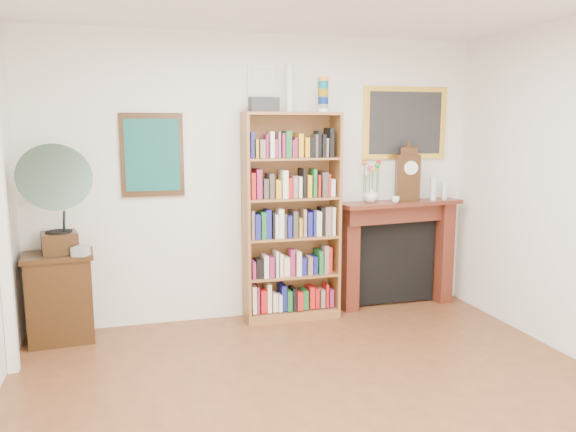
{
  "coord_description": "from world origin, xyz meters",
  "views": [
    {
      "loc": [
        -1.24,
        -2.94,
        1.92
      ],
      "look_at": [
        0.03,
        1.6,
        1.16
      ],
      "focal_mm": 35.0,
      "sensor_mm": 36.0,
      "label": 1
    }
  ],
  "objects_px": {
    "bookshelf": "(291,205)",
    "side_cabinet": "(60,297)",
    "gramophone": "(54,193)",
    "bottle_right": "(445,190)",
    "flower_vase": "(371,195)",
    "cd_stack": "(81,251)",
    "mantel_clock": "(408,175)",
    "bottle_left": "(433,189)",
    "teacup": "(395,200)",
    "fireplace": "(397,244)"
  },
  "relations": [
    {
      "from": "flower_vase",
      "to": "teacup",
      "type": "relative_size",
      "value": 1.87
    },
    {
      "from": "bookshelf",
      "to": "mantel_clock",
      "type": "xyz_separation_m",
      "value": [
        1.28,
        0.06,
        0.26
      ]
    },
    {
      "from": "flower_vase",
      "to": "bottle_right",
      "type": "bearing_deg",
      "value": -0.23
    },
    {
      "from": "gramophone",
      "to": "teacup",
      "type": "bearing_deg",
      "value": -9.47
    },
    {
      "from": "bookshelf",
      "to": "bottle_right",
      "type": "relative_size",
      "value": 11.8
    },
    {
      "from": "gramophone",
      "to": "mantel_clock",
      "type": "xyz_separation_m",
      "value": [
        3.43,
        0.22,
        0.06
      ]
    },
    {
      "from": "side_cabinet",
      "to": "gramophone",
      "type": "distance_m",
      "value": 0.96
    },
    {
      "from": "bookshelf",
      "to": "mantel_clock",
      "type": "relative_size",
      "value": 4.22
    },
    {
      "from": "teacup",
      "to": "bottle_right",
      "type": "xyz_separation_m",
      "value": [
        0.63,
        0.12,
        0.07
      ]
    },
    {
      "from": "bottle_right",
      "to": "cd_stack",
      "type": "bearing_deg",
      "value": -176.06
    },
    {
      "from": "bottle_left",
      "to": "bottle_right",
      "type": "height_order",
      "value": "bottle_left"
    },
    {
      "from": "teacup",
      "to": "side_cabinet",
      "type": "bearing_deg",
      "value": 179.76
    },
    {
      "from": "mantel_clock",
      "to": "flower_vase",
      "type": "xyz_separation_m",
      "value": [
        -0.41,
        0.0,
        -0.19
      ]
    },
    {
      "from": "gramophone",
      "to": "teacup",
      "type": "height_order",
      "value": "gramophone"
    },
    {
      "from": "cd_stack",
      "to": "bottle_left",
      "type": "distance_m",
      "value": 3.56
    },
    {
      "from": "bookshelf",
      "to": "fireplace",
      "type": "bearing_deg",
      "value": 4.43
    },
    {
      "from": "cd_stack",
      "to": "teacup",
      "type": "relative_size",
      "value": 1.44
    },
    {
      "from": "fireplace",
      "to": "bookshelf",
      "type": "bearing_deg",
      "value": 178.4
    },
    {
      "from": "gramophone",
      "to": "flower_vase",
      "type": "relative_size",
      "value": 6.23
    },
    {
      "from": "cd_stack",
      "to": "bottle_right",
      "type": "height_order",
      "value": "bottle_right"
    },
    {
      "from": "cd_stack",
      "to": "mantel_clock",
      "type": "xyz_separation_m",
      "value": [
        3.24,
        0.25,
        0.56
      ]
    },
    {
      "from": "bookshelf",
      "to": "side_cabinet",
      "type": "bearing_deg",
      "value": -178.62
    },
    {
      "from": "bottle_left",
      "to": "bottle_right",
      "type": "distance_m",
      "value": 0.16
    },
    {
      "from": "flower_vase",
      "to": "bottle_left",
      "type": "xyz_separation_m",
      "value": [
        0.7,
        -0.03,
        0.04
      ]
    },
    {
      "from": "cd_stack",
      "to": "flower_vase",
      "type": "xyz_separation_m",
      "value": [
        2.83,
        0.26,
        0.37
      ]
    },
    {
      "from": "flower_vase",
      "to": "bottle_left",
      "type": "distance_m",
      "value": 0.7
    },
    {
      "from": "gramophone",
      "to": "cd_stack",
      "type": "distance_m",
      "value": 0.54
    },
    {
      "from": "bookshelf",
      "to": "flower_vase",
      "type": "relative_size",
      "value": 15.14
    },
    {
      "from": "flower_vase",
      "to": "bottle_right",
      "type": "distance_m",
      "value": 0.86
    },
    {
      "from": "cd_stack",
      "to": "bottle_left",
      "type": "height_order",
      "value": "bottle_left"
    },
    {
      "from": "fireplace",
      "to": "flower_vase",
      "type": "xyz_separation_m",
      "value": [
        -0.33,
        -0.03,
        0.55
      ]
    },
    {
      "from": "fireplace",
      "to": "gramophone",
      "type": "height_order",
      "value": "gramophone"
    },
    {
      "from": "side_cabinet",
      "to": "fireplace",
      "type": "height_order",
      "value": "fireplace"
    },
    {
      "from": "side_cabinet",
      "to": "bottle_left",
      "type": "xyz_separation_m",
      "value": [
        3.74,
        0.07,
        0.86
      ]
    },
    {
      "from": "bookshelf",
      "to": "cd_stack",
      "type": "bearing_deg",
      "value": -174.07
    },
    {
      "from": "gramophone",
      "to": "cd_stack",
      "type": "xyz_separation_m",
      "value": [
        0.19,
        -0.03,
        -0.51
      ]
    },
    {
      "from": "mantel_clock",
      "to": "bottle_left",
      "type": "relative_size",
      "value": 2.33
    },
    {
      "from": "bookshelf",
      "to": "gramophone",
      "type": "xyz_separation_m",
      "value": [
        -2.15,
        -0.17,
        0.21
      ]
    },
    {
      "from": "bottle_left",
      "to": "fireplace",
      "type": "bearing_deg",
      "value": 170.6
    },
    {
      "from": "mantel_clock",
      "to": "teacup",
      "type": "xyz_separation_m",
      "value": [
        -0.19,
        -0.12,
        -0.24
      ]
    },
    {
      "from": "bottle_right",
      "to": "gramophone",
      "type": "bearing_deg",
      "value": -176.67
    },
    {
      "from": "flower_vase",
      "to": "bookshelf",
      "type": "bearing_deg",
      "value": -176.09
    },
    {
      "from": "fireplace",
      "to": "bottle_left",
      "type": "relative_size",
      "value": 5.74
    },
    {
      "from": "bottle_left",
      "to": "mantel_clock",
      "type": "bearing_deg",
      "value": 174.33
    },
    {
      "from": "cd_stack",
      "to": "fireplace",
      "type": "bearing_deg",
      "value": 5.19
    },
    {
      "from": "cd_stack",
      "to": "bottle_left",
      "type": "xyz_separation_m",
      "value": [
        3.53,
        0.22,
        0.42
      ]
    },
    {
      "from": "gramophone",
      "to": "bottle_right",
      "type": "distance_m",
      "value": 3.88
    },
    {
      "from": "fireplace",
      "to": "bottle_left",
      "type": "xyz_separation_m",
      "value": [
        0.37,
        -0.06,
        0.59
      ]
    },
    {
      "from": "teacup",
      "to": "bottle_left",
      "type": "relative_size",
      "value": 0.35
    },
    {
      "from": "flower_vase",
      "to": "bottle_right",
      "type": "height_order",
      "value": "bottle_right"
    }
  ]
}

